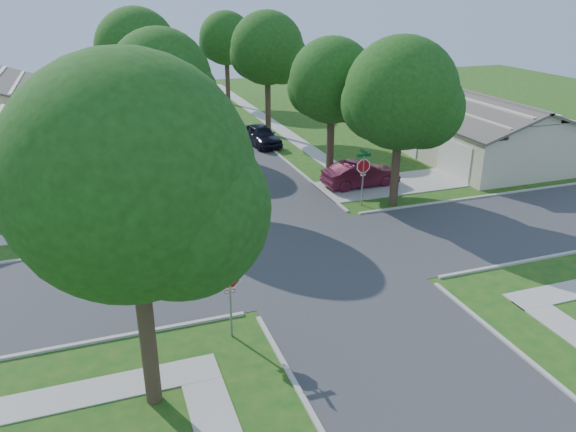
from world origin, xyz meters
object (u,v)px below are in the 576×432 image
(tree_e_near, at_px, (333,85))
(tree_e_far, at_px, (227,41))
(tree_w_mid, at_px, (138,53))
(house_ne_far, at_px, (355,90))
(car_curb_west, at_px, (145,100))
(tree_w_near, at_px, (162,85))
(house_ne_near, at_px, (471,133))
(tree_ne_corner, at_px, (402,99))
(tree_w_far, at_px, (124,49))
(tree_e_mid, at_px, (268,52))
(tree_sw_corner, at_px, (134,188))
(stop_sign_sw, at_px, (229,282))
(car_curb_east, at_px, (261,135))
(stop_sign_ne, at_px, (363,168))
(car_driveway, at_px, (361,174))

(tree_e_near, bearing_deg, tree_e_far, 90.00)
(tree_w_mid, bearing_deg, house_ne_far, 21.17)
(tree_e_near, relative_size, car_curb_west, 1.79)
(house_ne_far, bearing_deg, tree_w_near, -135.91)
(house_ne_near, bearing_deg, car_curb_west, 128.60)
(tree_w_mid, relative_size, tree_ne_corner, 1.10)
(tree_w_far, bearing_deg, house_ne_far, -13.64)
(tree_w_near, bearing_deg, tree_e_mid, 51.92)
(tree_sw_corner, distance_m, tree_ne_corner, 17.78)
(stop_sign_sw, distance_m, car_curb_west, 39.79)
(tree_e_far, xyz_separation_m, house_ne_far, (11.24, -5.01, -4.46))
(tree_e_mid, distance_m, tree_ne_corner, 16.89)
(house_ne_far, relative_size, car_curb_east, 3.08)
(tree_ne_corner, bearing_deg, car_curb_east, 102.87)
(tree_w_far, xyz_separation_m, car_curb_east, (7.85, -15.97, -4.75))
(tree_w_far, height_order, car_curb_east, tree_w_far)
(stop_sign_ne, xyz_separation_m, tree_sw_corner, (-12.14, -11.69, 4.23))
(car_curb_west, bearing_deg, tree_sw_corner, 91.81)
(stop_sign_sw, xyz_separation_m, car_curb_west, (1.50, 39.73, -1.36))
(house_ne_far, bearing_deg, tree_w_far, 166.36)
(tree_e_mid, bearing_deg, house_ne_far, 35.42)
(house_ne_near, bearing_deg, tree_w_far, 131.90)
(house_ne_near, distance_m, car_curb_east, 14.62)
(stop_sign_sw, xyz_separation_m, tree_w_mid, (0.06, 25.71, 4.46))
(tree_e_mid, xyz_separation_m, tree_w_mid, (-9.40, 0.00, 0.24))
(tree_e_far, height_order, tree_w_far, tree_e_far)
(stop_sign_ne, height_order, car_curb_west, stop_sign_ne)
(tree_w_near, bearing_deg, stop_sign_ne, -24.74)
(tree_e_mid, bearing_deg, tree_ne_corner, -84.55)
(house_ne_far, bearing_deg, tree_sw_corner, -123.06)
(stop_sign_sw, height_order, car_curb_west, stop_sign_sw)
(tree_e_far, xyz_separation_m, tree_w_mid, (-9.39, -13.00, 0.51))
(house_ne_near, xyz_separation_m, car_curb_west, (-19.19, 24.04, -0.84))
(tree_w_far, bearing_deg, house_ne_near, -48.10)
(house_ne_far, bearing_deg, tree_ne_corner, -111.23)
(tree_e_near, distance_m, car_curb_west, 27.67)
(tree_sw_corner, bearing_deg, tree_w_far, 86.11)
(car_curb_west, bearing_deg, tree_w_mid, 91.70)
(tree_ne_corner, height_order, car_driveway, tree_ne_corner)
(stop_sign_ne, relative_size, house_ne_near, 0.22)
(tree_e_far, bearing_deg, car_curb_west, 172.64)
(tree_e_far, relative_size, tree_w_far, 1.09)
(tree_ne_corner, bearing_deg, tree_w_mid, 123.22)
(tree_e_near, bearing_deg, car_curb_east, 99.75)
(tree_w_near, height_order, car_curb_west, tree_w_near)
(tree_e_mid, height_order, tree_sw_corner, tree_sw_corner)
(tree_w_far, xyz_separation_m, house_ne_far, (20.64, -5.01, -3.99))
(stop_sign_sw, height_order, stop_sign_ne, same)
(tree_e_near, relative_size, tree_w_mid, 0.87)
(car_curb_west, bearing_deg, stop_sign_ne, 112.16)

